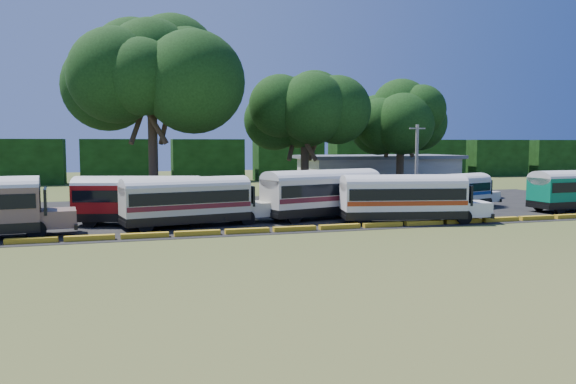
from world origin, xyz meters
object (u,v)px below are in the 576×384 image
object	(u,v)px
bus_cream_west	(189,199)
bus_white_red	(406,196)
bus_red	(142,197)
tree_west	(151,67)

from	to	relation	value
bus_cream_west	bus_white_red	distance (m)	14.56
bus_white_red	bus_red	bearing A→B (deg)	177.71
bus_white_red	tree_west	distance (m)	24.37
bus_red	tree_west	xyz separation A→B (m)	(1.38, 11.42, 10.00)
bus_red	tree_west	bearing A→B (deg)	98.02
bus_red	tree_west	distance (m)	15.24
bus_red	bus_cream_west	bearing A→B (deg)	-15.89
tree_west	bus_red	bearing A→B (deg)	-96.87
bus_red	bus_white_red	xyz separation A→B (m)	(17.28, -4.10, -0.00)
bus_red	bus_white_red	distance (m)	17.76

